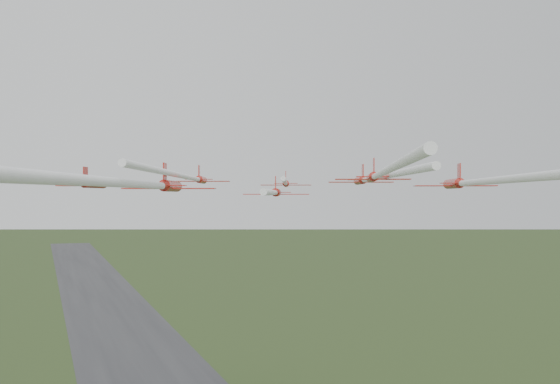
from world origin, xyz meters
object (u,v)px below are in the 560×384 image
object	(u,v)px
jet_row3_mid	(274,192)
jet_row4_right	(379,174)
jet_row3_right	(476,182)
jet_lead	(285,183)
jet_row2_right	(372,178)
jet_row3_left	(68,183)
jet_row2_left	(189,177)
jet_row4_left	(137,184)

from	to	relation	value
jet_row3_mid	jet_row4_right	distance (m)	20.61
jet_row3_right	jet_row4_right	world-z (taller)	jet_row4_right
jet_lead	jet_row2_right	xyz separation A→B (m)	(5.91, -16.95, 0.36)
jet_row2_right	jet_row3_right	xyz separation A→B (m)	(2.13, -19.96, -0.77)
jet_lead	jet_row3_left	world-z (taller)	jet_lead
jet_row2_left	jet_row3_left	xyz separation A→B (m)	(-14.50, -0.87, -0.79)
jet_row3_left	jet_row4_left	bearing A→B (deg)	-61.36
jet_row3_right	jet_row4_right	size ratio (longest dim) A/B	1.12
jet_row2_left	jet_lead	bearing A→B (deg)	54.38
jet_row3_mid	jet_row3_right	bearing A→B (deg)	-20.04
jet_row2_left	jet_row4_right	size ratio (longest dim) A/B	1.20
jet_row3_mid	jet_row3_right	xyz separation A→B (m)	(17.24, -14.51, 1.08)
jet_row3_left	jet_row3_mid	bearing A→B (deg)	-0.37
jet_row4_left	jet_row4_right	distance (m)	21.54
jet_row3_left	jet_lead	bearing A→B (deg)	44.03
jet_row3_mid	jet_row4_left	bearing A→B (deg)	-111.18
jet_row4_right	jet_row3_left	bearing A→B (deg)	155.35
jet_row2_right	jet_row4_right	size ratio (longest dim) A/B	1.19
jet_row2_left	jet_row3_mid	size ratio (longest dim) A/B	1.52
jet_row2_right	jet_row3_left	distance (m)	37.79
jet_row2_left	jet_row4_right	xyz separation A→B (m)	(11.20, -29.82, -0.30)
jet_row2_left	jet_row4_right	distance (m)	31.85
jet_row3_left	jet_row2_right	bearing A→B (deg)	15.75
jet_lead	jet_row4_right	size ratio (longest dim) A/B	0.87
jet_row2_left	jet_row4_left	distance (m)	32.19
jet_row3_left	jet_row3_mid	world-z (taller)	jet_row3_left
jet_row2_left	jet_row3_mid	xyz separation A→B (m)	(8.05, -9.51, -1.91)
jet_row3_right	jet_row2_right	bearing A→B (deg)	119.96
jet_lead	jet_row3_right	world-z (taller)	jet_lead
jet_row3_right	jet_row3_left	bearing A→B (deg)	173.66
jet_row3_mid	jet_row4_right	bearing A→B (deg)	-61.14
jet_row3_left	jet_row3_mid	size ratio (longest dim) A/B	1.14
jet_row3_mid	jet_row4_left	size ratio (longest dim) A/B	0.61
jet_row3_left	jet_row3_mid	distance (m)	24.17
jet_lead	jet_row3_mid	xyz separation A→B (m)	(-9.20, -22.40, -1.49)
jet_row2_left	jet_row3_mid	distance (m)	12.60
jet_row3_left	jet_row3_right	distance (m)	46.03
jet_row3_left	jet_row4_right	xyz separation A→B (m)	(25.69, -28.95, 0.49)
jet_row2_left	jet_row3_left	bearing A→B (deg)	-158.97
jet_lead	jet_row3_left	size ratio (longest dim) A/B	0.97
jet_row3_left	jet_row4_left	xyz separation A→B (m)	(4.18, -29.59, -0.50)
jet_row3_mid	jet_lead	bearing A→B (deg)	87.73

